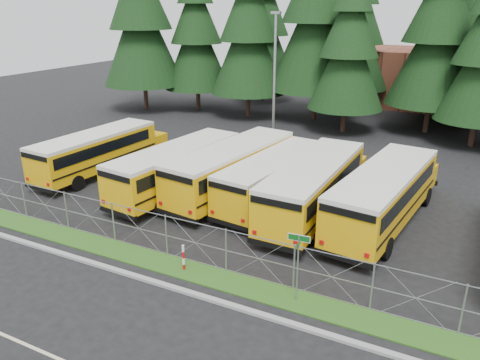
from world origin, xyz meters
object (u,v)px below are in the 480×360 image
bus_4 (277,179)px  bus_6 (385,197)px  street_sign (298,254)px  bus_3 (236,170)px  bus_5 (316,188)px  bus_2 (181,169)px  bus_0 (100,153)px  striped_bollard (183,258)px  light_standard (274,77)px

bus_4 → bus_6: (6.02, -0.33, 0.14)m
bus_6 → street_sign: bearing=-94.2°
bus_3 → street_sign: bus_3 is taller
bus_5 → bus_6: size_ratio=0.99×
bus_2 → street_sign: bus_2 is taller
bus_0 → bus_5: bus_5 is taller
street_sign → striped_bollard: 5.21m
street_sign → striped_bollard: (-5.00, -0.08, -1.43)m
bus_3 → light_standard: 10.60m
light_standard → bus_5: bearing=-56.6°
bus_2 → bus_5: (8.08, 0.58, 0.05)m
bus_2 → bus_4: (5.60, 1.24, -0.07)m
bus_3 → bus_6: 8.62m
bus_2 → bus_6: bearing=11.5°
bus_0 → bus_2: bearing=-0.8°
light_standard → bus_2: bearing=-96.7°
bus_5 → striped_bollard: (-3.13, -7.99, -0.91)m
bus_4 → striped_bollard: 8.71m
bus_5 → light_standard: bearing=124.7°
bus_2 → light_standard: 11.70m
striped_bollard → bus_4: bearing=85.7°
street_sign → bus_4: bearing=117.0°
bus_0 → light_standard: bearing=56.1°
bus_3 → street_sign: 11.04m
street_sign → bus_5: bearing=103.3°
street_sign → bus_3: bearing=129.1°
bus_3 → bus_5: bus_3 is taller
bus_3 → bus_5: size_ratio=1.00×
bus_0 → light_standard: 13.73m
bus_3 → striped_bollard: size_ratio=9.60×
striped_bollard → light_standard: bearing=101.3°
bus_2 → light_standard: light_standard is taller
bus_2 → bus_4: 5.73m
bus_6 → bus_0: bearing=-171.7°
bus_0 → bus_6: (18.34, 0.37, 0.13)m
bus_5 → light_standard: (-6.80, 10.33, 4.00)m
bus_0 → bus_5: bearing=3.9°
bus_4 → bus_5: size_ratio=0.92×
bus_6 → striped_bollard: bus_6 is taller
bus_4 → bus_3: bearing=-172.9°
bus_4 → bus_0: bearing=-169.7°
bus_0 → bus_2: (6.73, -0.54, 0.05)m
bus_0 → street_sign: (16.68, -7.86, 0.63)m
bus_5 → light_standard: light_standard is taller
bus_3 → bus_4: bus_3 is taller
bus_0 → striped_bollard: bus_0 is taller
bus_2 → street_sign: (9.96, -7.33, 0.58)m
bus_3 → striped_bollard: 8.91m
bus_3 → bus_4: bearing=8.0°
bus_2 → bus_6: (11.62, 0.91, 0.07)m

